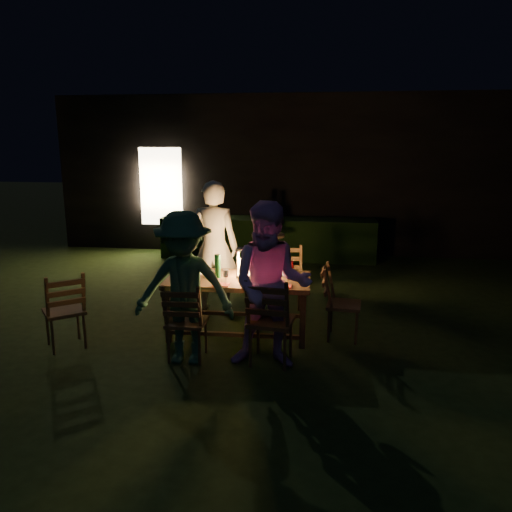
# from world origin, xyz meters

# --- Properties ---
(garden_envelope) EXTENTS (40.00, 40.00, 3.20)m
(garden_envelope) POSITION_xyz_m (-0.01, 6.15, 1.58)
(garden_envelope) COLOR black
(garden_envelope) RESTS_ON ground
(dining_table) EXTENTS (1.72, 0.89, 0.71)m
(dining_table) POSITION_xyz_m (-0.39, -0.29, 0.64)
(dining_table) COLOR #452C17
(dining_table) RESTS_ON ground
(chair_near_left) EXTENTS (0.41, 0.44, 0.91)m
(chair_near_left) POSITION_xyz_m (-0.82, -1.07, 0.27)
(chair_near_left) COLOR #452C17
(chair_near_left) RESTS_ON ground
(chair_near_right) EXTENTS (0.49, 0.52, 1.00)m
(chair_near_right) POSITION_xyz_m (0.08, -1.05, 0.30)
(chair_near_right) COLOR #452C17
(chair_near_right) RESTS_ON ground
(chair_far_left) EXTENTS (0.47, 0.50, 0.91)m
(chair_far_left) POSITION_xyz_m (-0.86, 0.47, 0.27)
(chair_far_left) COLOR #452C17
(chair_far_left) RESTS_ON ground
(chair_far_right) EXTENTS (0.48, 0.51, 0.95)m
(chair_far_right) POSITION_xyz_m (0.14, 0.50, 0.29)
(chair_far_right) COLOR #452C17
(chair_far_right) RESTS_ON ground
(chair_end) EXTENTS (0.47, 0.45, 0.91)m
(chair_end) POSITION_xyz_m (0.84, -0.25, 0.28)
(chair_end) COLOR #452C17
(chair_end) RESTS_ON ground
(chair_spare) EXTENTS (0.60, 0.61, 0.93)m
(chair_spare) POSITION_xyz_m (-2.26, -0.96, 0.28)
(chair_spare) COLOR #452C17
(chair_spare) RESTS_ON ground
(person_house_side) EXTENTS (0.67, 0.45, 1.79)m
(person_house_side) POSITION_xyz_m (-0.86, 0.52, 0.90)
(person_house_side) COLOR white
(person_house_side) RESTS_ON ground
(person_opp_right) EXTENTS (0.86, 0.68, 1.73)m
(person_opp_right) POSITION_xyz_m (0.08, -1.09, 0.86)
(person_opp_right) COLOR #EAA1E5
(person_opp_right) RESTS_ON ground
(person_opp_left) EXTENTS (1.06, 0.63, 1.62)m
(person_opp_left) POSITION_xyz_m (-0.81, -1.12, 0.81)
(person_opp_left) COLOR #316240
(person_opp_left) RESTS_ON ground
(lantern) EXTENTS (0.16, 0.16, 0.35)m
(lantern) POSITION_xyz_m (-0.34, -0.24, 0.86)
(lantern) COLOR white
(lantern) RESTS_ON dining_table
(plate_far_left) EXTENTS (0.25, 0.25, 0.01)m
(plate_far_left) POSITION_xyz_m (-0.94, -0.08, 0.71)
(plate_far_left) COLOR white
(plate_far_left) RESTS_ON dining_table
(plate_near_left) EXTENTS (0.25, 0.25, 0.01)m
(plate_near_left) POSITION_xyz_m (-0.93, -0.52, 0.71)
(plate_near_left) COLOR white
(plate_near_left) RESTS_ON dining_table
(plate_far_right) EXTENTS (0.25, 0.25, 0.01)m
(plate_far_right) POSITION_xyz_m (0.06, -0.06, 0.71)
(plate_far_right) COLOR white
(plate_far_right) RESTS_ON dining_table
(plate_near_right) EXTENTS (0.25, 0.25, 0.01)m
(plate_near_right) POSITION_xyz_m (0.07, -0.50, 0.71)
(plate_near_right) COLOR white
(plate_near_right) RESTS_ON dining_table
(wineglass_a) EXTENTS (0.06, 0.06, 0.18)m
(wineglass_a) POSITION_xyz_m (-0.70, -0.02, 0.79)
(wineglass_a) COLOR #59070F
(wineglass_a) RESTS_ON dining_table
(wineglass_b) EXTENTS (0.06, 0.06, 0.18)m
(wineglass_b) POSITION_xyz_m (-1.10, -0.43, 0.79)
(wineglass_b) COLOR #59070F
(wineglass_b) RESTS_ON dining_table
(wineglass_c) EXTENTS (0.06, 0.06, 0.18)m
(wineglass_c) POSITION_xyz_m (-0.08, -0.56, 0.79)
(wineglass_c) COLOR #59070F
(wineglass_c) RESTS_ON dining_table
(wineglass_d) EXTENTS (0.06, 0.06, 0.18)m
(wineglass_d) POSITION_xyz_m (0.23, -0.09, 0.79)
(wineglass_d) COLOR #59070F
(wineglass_d) RESTS_ON dining_table
(wineglass_e) EXTENTS (0.06, 0.06, 0.18)m
(wineglass_e) POSITION_xyz_m (-0.48, -0.59, 0.79)
(wineglass_e) COLOR silver
(wineglass_e) RESTS_ON dining_table
(bottle_table) EXTENTS (0.07, 0.07, 0.28)m
(bottle_table) POSITION_xyz_m (-0.64, -0.29, 0.85)
(bottle_table) COLOR #0F471E
(bottle_table) RESTS_ON dining_table
(napkin_left) EXTENTS (0.18, 0.14, 0.01)m
(napkin_left) POSITION_xyz_m (-0.53, -0.61, 0.71)
(napkin_left) COLOR red
(napkin_left) RESTS_ON dining_table
(napkin_right) EXTENTS (0.18, 0.14, 0.01)m
(napkin_right) POSITION_xyz_m (0.17, -0.57, 0.71)
(napkin_right) COLOR red
(napkin_right) RESTS_ON dining_table
(phone) EXTENTS (0.14, 0.07, 0.01)m
(phone) POSITION_xyz_m (-1.00, -0.61, 0.71)
(phone) COLOR black
(phone) RESTS_ON dining_table
(side_table) EXTENTS (0.56, 0.56, 0.75)m
(side_table) POSITION_xyz_m (-0.33, 2.31, 0.66)
(side_table) COLOR olive
(side_table) RESTS_ON ground
(ice_bucket) EXTENTS (0.30, 0.30, 0.22)m
(ice_bucket) POSITION_xyz_m (-0.33, 2.31, 0.86)
(ice_bucket) COLOR #A5A8AD
(ice_bucket) RESTS_ON side_table
(bottle_bucket_a) EXTENTS (0.07, 0.07, 0.32)m
(bottle_bucket_a) POSITION_xyz_m (-0.38, 2.27, 0.91)
(bottle_bucket_a) COLOR #0F471E
(bottle_bucket_a) RESTS_ON side_table
(bottle_bucket_b) EXTENTS (0.07, 0.07, 0.32)m
(bottle_bucket_b) POSITION_xyz_m (-0.28, 2.35, 0.91)
(bottle_bucket_b) COLOR #0F471E
(bottle_bucket_b) RESTS_ON side_table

